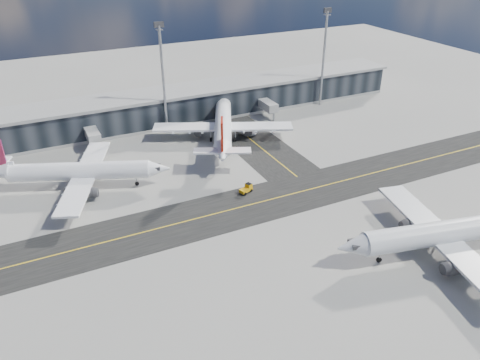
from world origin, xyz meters
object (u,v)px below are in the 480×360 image
(airliner_redtail, at_px, (223,126))
(service_van, at_px, (247,132))
(airliner_af, at_px, (77,171))
(baggage_tug, at_px, (247,188))
(airliner_near, at_px, (452,232))

(airliner_redtail, xyz_separation_m, service_van, (7.65, 1.15, -3.48))
(airliner_af, bearing_deg, baggage_tug, 82.62)
(baggage_tug, bearing_deg, service_van, 132.31)
(service_van, bearing_deg, airliner_near, -118.54)
(service_van, bearing_deg, baggage_tug, -153.04)
(airliner_af, bearing_deg, airliner_redtail, 125.21)
(airliner_redtail, bearing_deg, baggage_tug, -79.22)
(airliner_redtail, height_order, service_van, airliner_redtail)
(airliner_af, relative_size, airliner_redtail, 0.92)
(airliner_redtail, bearing_deg, airliner_af, -142.27)
(baggage_tug, height_order, service_van, baggage_tug)
(airliner_redtail, height_order, airliner_near, airliner_redtail)
(airliner_near, relative_size, service_van, 7.98)
(airliner_redtail, distance_m, airliner_near, 62.04)
(airliner_near, bearing_deg, service_van, 20.22)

